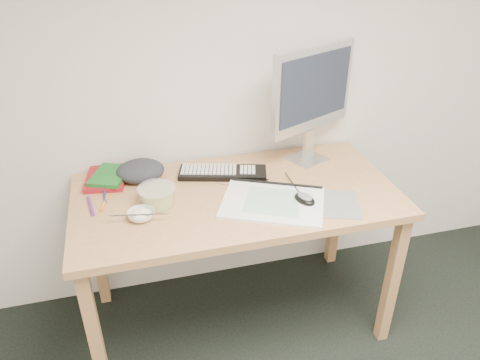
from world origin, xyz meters
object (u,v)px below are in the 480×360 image
object	(u,v)px
sketchpad	(273,203)
keyboard	(223,173)
desk	(237,209)
rice_bowl	(141,215)
monitor	(313,92)

from	to	relation	value
sketchpad	keyboard	xyz separation A→B (m)	(-0.15, 0.29, 0.01)
sketchpad	keyboard	world-z (taller)	keyboard
desk	sketchpad	world-z (taller)	sketchpad
desk	keyboard	bearing A→B (deg)	97.43
sketchpad	rice_bowl	world-z (taller)	rice_bowl
rice_bowl	keyboard	bearing A→B (deg)	33.69
desk	monitor	world-z (taller)	monitor
sketchpad	monitor	distance (m)	0.56
monitor	rice_bowl	world-z (taller)	monitor
desk	keyboard	xyz separation A→B (m)	(-0.02, 0.17, 0.09)
keyboard	rice_bowl	distance (m)	0.47
desk	rice_bowl	xyz separation A→B (m)	(-0.41, -0.09, 0.10)
desk	monitor	xyz separation A→B (m)	(0.41, 0.22, 0.43)
keyboard	rice_bowl	bearing A→B (deg)	-130.82
desk	rice_bowl	world-z (taller)	rice_bowl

